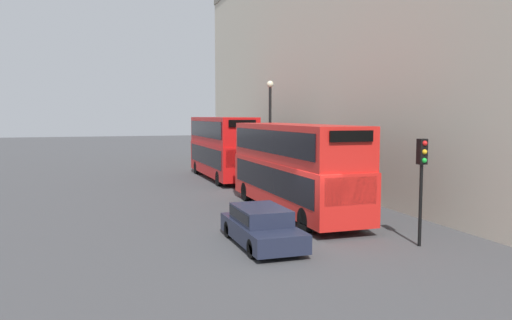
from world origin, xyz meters
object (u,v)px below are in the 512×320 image
bus_leading (293,164)px  bus_second_in_queue (222,145)px  pedestrian (247,165)px  car_dark_sedan (261,225)px  traffic_light (422,169)px

bus_leading → bus_second_in_queue: size_ratio=1.06×
bus_second_in_queue → pedestrian: (2.38, 1.49, -1.67)m
bus_second_in_queue → car_dark_sedan: bus_second_in_queue is taller
traffic_light → pedestrian: (0.48, 22.14, -1.94)m
car_dark_sedan → traffic_light: 5.99m
bus_second_in_queue → traffic_light: bearing=-84.8°
pedestrian → car_dark_sedan: bearing=-106.0°
car_dark_sedan → traffic_light: size_ratio=1.19×
bus_leading → bus_second_in_queue: 13.54m
bus_second_in_queue → car_dark_sedan: (-3.40, -18.71, -1.76)m
bus_leading → pedestrian: (2.38, 15.03, -1.52)m
bus_second_in_queue → bus_leading: bearing=-90.0°
bus_leading → bus_second_in_queue: bearing=90.0°
car_dark_sedan → pedestrian: bearing=74.0°
bus_second_in_queue → traffic_light: bus_second_in_queue is taller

